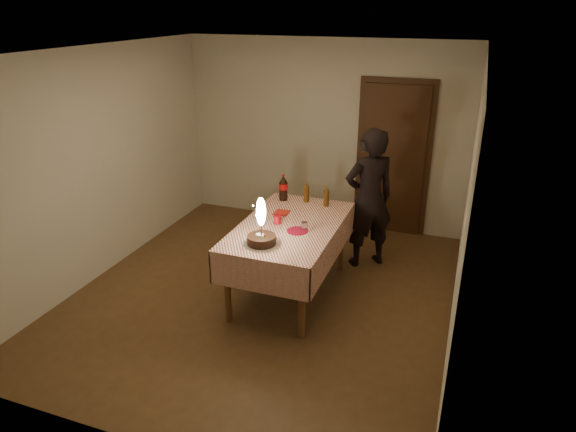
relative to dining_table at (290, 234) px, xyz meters
The scene contains 12 objects.
ground 0.78m from the dining_table, 152.82° to the right, with size 4.00×4.50×0.01m, color brown.
room_shell 0.96m from the dining_table, 165.38° to the right, with size 4.04×4.54×2.62m.
dining_table is the anchor object (origin of this frame).
birthday_cake 0.60m from the dining_table, 99.71° to the right, with size 0.36×0.36×0.49m.
red_plate 0.22m from the dining_table, 44.78° to the right, with size 0.22×0.22×0.01m, color #A50B27.
red_cup 0.21m from the dining_table, behind, with size 0.08×0.08×0.10m, color #AB0B18.
clear_cup 0.26m from the dining_table, 23.88° to the right, with size 0.07×0.07×0.09m, color silver.
napkin_stack 0.34m from the dining_table, 126.27° to the left, with size 0.15×0.15×0.02m, color #B01F14.
cola_bottle 0.79m from the dining_table, 115.68° to the left, with size 0.10×0.10×0.32m.
amber_bottle_left 0.74m from the dining_table, 93.52° to the left, with size 0.06×0.06×0.26m.
amber_bottle_right 0.72m from the dining_table, 71.56° to the left, with size 0.06×0.06×0.26m.
photographer 1.19m from the dining_table, 57.03° to the left, with size 0.75×0.70×1.71m.
Camera 1 is at (1.96, -4.56, 3.02)m, focal length 32.00 mm.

